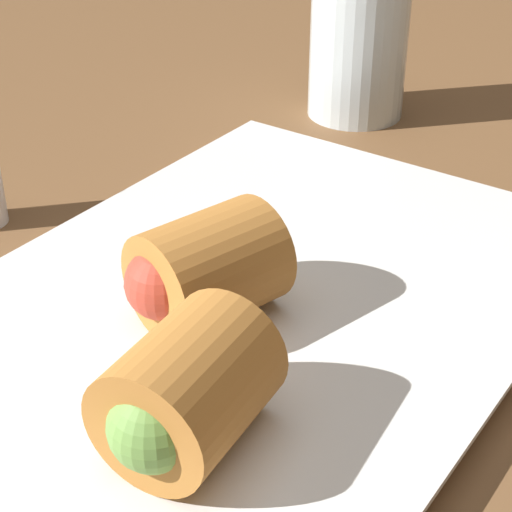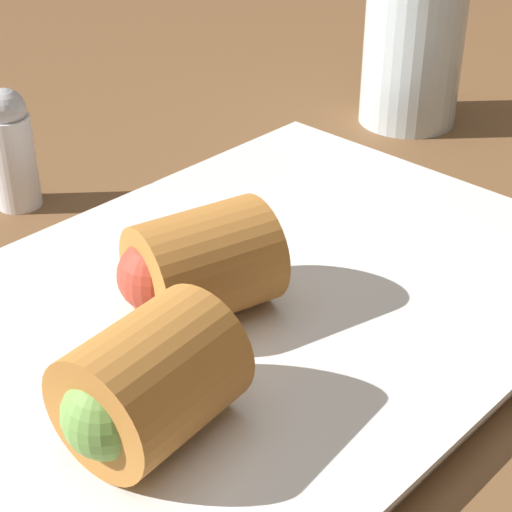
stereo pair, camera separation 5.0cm
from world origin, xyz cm
name	(u,v)px [view 1 (the left image)]	position (x,y,z in cm)	size (l,w,h in cm)	color
table_surface	(259,299)	(0.00, 0.00, 1.00)	(180.00, 140.00, 2.00)	brown
serving_plate	(256,304)	(-2.56, -1.61, 2.76)	(34.96, 25.49, 1.50)	white
roll_front_left	(183,396)	(-12.81, -5.53, 6.08)	(7.26, 5.78, 5.17)	#B77533
roll_front_right	(202,271)	(-5.74, -0.83, 6.08)	(7.50, 6.57, 5.17)	#B77533
drinking_glass	(359,39)	(23.50, 7.60, 7.81)	(7.13, 7.13, 11.61)	silver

